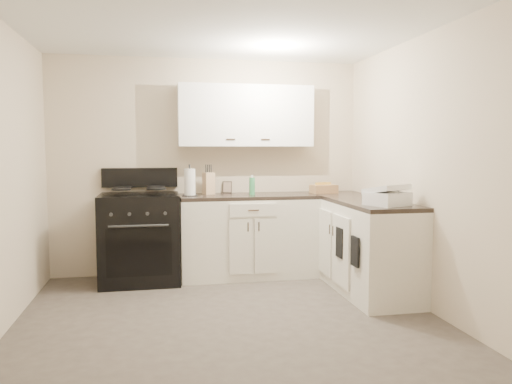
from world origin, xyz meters
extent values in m
plane|color=#473F38|center=(0.00, 0.00, 0.00)|extent=(3.60, 3.60, 0.00)
plane|color=white|center=(0.00, 0.00, 2.50)|extent=(3.60, 3.60, 0.00)
plane|color=beige|center=(0.00, 1.80, 1.25)|extent=(3.60, 0.00, 3.60)
plane|color=beige|center=(1.80, 0.00, 1.25)|extent=(0.00, 3.60, 3.60)
plane|color=beige|center=(0.00, -1.80, 1.25)|extent=(3.60, 0.00, 3.60)
cube|color=white|center=(0.43, 1.50, 0.45)|extent=(1.55, 0.60, 0.90)
cube|color=white|center=(1.50, 0.85, 0.45)|extent=(0.60, 1.90, 0.90)
cube|color=black|center=(0.43, 1.50, 0.92)|extent=(1.55, 0.60, 0.04)
cube|color=black|center=(1.50, 0.85, 0.92)|extent=(0.60, 1.90, 0.04)
cube|color=white|center=(0.43, 1.65, 1.84)|extent=(1.55, 0.30, 0.70)
cube|color=black|center=(-0.79, 1.48, 0.46)|extent=(0.85, 0.72, 1.02)
cube|color=#D6AB83|center=(-0.01, 1.63, 1.07)|extent=(0.14, 0.14, 0.25)
cylinder|color=white|center=(-0.24, 1.48, 1.09)|extent=(0.16, 0.16, 0.30)
cylinder|color=#3A995A|center=(0.46, 1.46, 1.04)|extent=(0.08, 0.08, 0.20)
cube|color=black|center=(0.22, 1.76, 1.01)|extent=(0.12, 0.07, 0.14)
cube|color=#A67C4E|center=(1.34, 1.53, 0.99)|extent=(0.31, 0.23, 0.10)
cube|color=white|center=(1.50, 0.19, 1.00)|extent=(0.43, 0.42, 0.12)
cylinder|color=silver|center=(1.53, 0.15, 1.02)|extent=(0.13, 0.13, 0.16)
cube|color=black|center=(1.18, 0.17, 0.52)|extent=(0.02, 0.16, 0.28)
cube|color=black|center=(1.18, 0.56, 0.53)|extent=(0.02, 0.17, 0.30)
camera|label=1|loc=(-0.59, -4.07, 1.46)|focal=35.00mm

